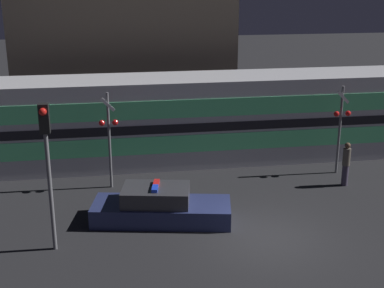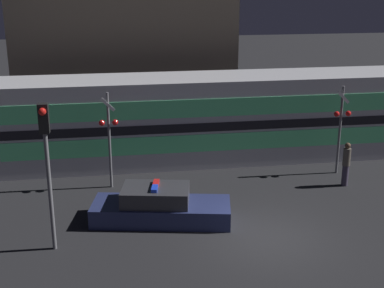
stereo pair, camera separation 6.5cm
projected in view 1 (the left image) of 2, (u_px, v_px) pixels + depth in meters
name	position (u px, v px, depth m)	size (l,w,h in m)	color
ground_plane	(265.00, 238.00, 17.79)	(120.00, 120.00, 0.00)	black
train	(215.00, 118.00, 24.89)	(19.95, 3.02, 3.96)	silver
police_car	(160.00, 207.00, 18.88)	(5.10, 2.63, 1.39)	navy
pedestrian	(346.00, 164.00, 21.93)	(0.31, 0.31, 1.85)	#3F384C
crossing_signal_near	(341.00, 123.00, 22.90)	(0.76, 0.30, 3.89)	slate
crossing_signal_far	(109.00, 133.00, 21.29)	(0.76, 0.30, 3.97)	slate
traffic_light_corner	(47.00, 150.00, 16.05)	(0.30, 0.46, 4.76)	slate
building_left	(124.00, 54.00, 30.43)	(11.99, 5.19, 8.10)	#726656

